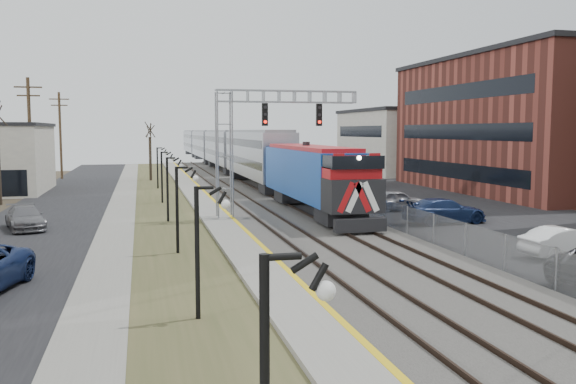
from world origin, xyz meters
name	(u,v)px	position (x,y,z in m)	size (l,w,h in m)	color
street_west	(54,211)	(-11.50, 35.00, 0.02)	(7.00, 120.00, 0.04)	black
sidewalk	(121,209)	(-7.00, 35.00, 0.04)	(2.00, 120.00, 0.08)	gray
grass_median	(164,208)	(-4.00, 35.00, 0.03)	(4.00, 120.00, 0.06)	#404625
platform	(205,205)	(-1.00, 35.00, 0.12)	(2.00, 120.00, 0.24)	gray
ballast_bed	(272,204)	(4.00, 35.00, 0.10)	(8.00, 120.00, 0.20)	#595651
parking_lot	(418,200)	(16.00, 35.00, 0.02)	(16.00, 120.00, 0.04)	black
platform_edge	(217,203)	(-0.12, 35.00, 0.24)	(0.24, 120.00, 0.01)	gold
track_near	(245,202)	(2.00, 35.00, 0.28)	(1.58, 120.00, 0.15)	#2D2119
track_far	(291,201)	(5.50, 35.00, 0.28)	(1.58, 120.00, 0.15)	#2D2119
train	(221,150)	(5.50, 75.79, 2.94)	(3.00, 108.65, 5.33)	#1444A3
signal_gantry	(251,131)	(1.22, 27.99, 5.59)	(9.00, 1.07, 8.15)	gray
lampposts	(177,210)	(-4.00, 18.29, 2.00)	(0.14, 62.14, 4.00)	black
fence	(325,193)	(8.20, 35.00, 0.80)	(0.04, 120.00, 1.60)	gray
bare_trees	(44,170)	(-12.66, 38.91, 2.70)	(12.30, 42.30, 5.95)	#382D23
car_lot_b	(565,243)	(12.60, 13.15, 0.67)	(1.42, 4.07, 1.34)	white
car_lot_d	(444,211)	(12.18, 23.42, 0.76)	(2.12, 5.20, 1.51)	navy
car_lot_e	(396,201)	(11.79, 29.65, 0.72)	(1.71, 4.25, 1.45)	gray
car_lot_f	(347,186)	(11.80, 40.17, 0.78)	(1.65, 4.74, 1.56)	#0C3E22
car_street_b	(25,218)	(-12.00, 27.02, 0.65)	(1.83, 4.50, 1.31)	slate
car_lot_g	(314,180)	(11.25, 48.61, 0.68)	(1.60, 3.97, 1.35)	navy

